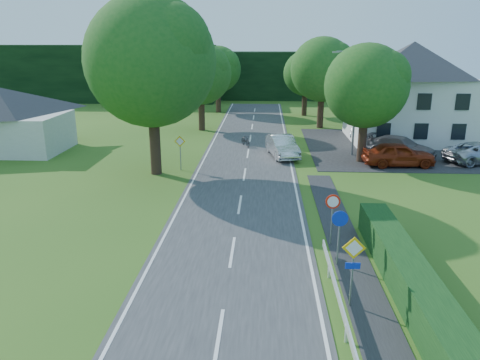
# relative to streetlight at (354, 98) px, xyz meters

# --- Properties ---
(road) EXTENTS (7.00, 80.00, 0.04)m
(road) POSITION_rel_streetlight_xyz_m (-8.06, -10.00, -4.44)
(road) COLOR #343436
(road) RESTS_ON ground
(parking_pad) EXTENTS (14.00, 16.00, 0.04)m
(parking_pad) POSITION_rel_streetlight_xyz_m (3.94, 3.00, -4.44)
(parking_pad) COLOR black
(parking_pad) RESTS_ON ground
(line_edge_left) EXTENTS (0.12, 80.00, 0.01)m
(line_edge_left) POSITION_rel_streetlight_xyz_m (-11.31, -10.00, -4.42)
(line_edge_left) COLOR white
(line_edge_left) RESTS_ON road
(line_edge_right) EXTENTS (0.12, 80.00, 0.01)m
(line_edge_right) POSITION_rel_streetlight_xyz_m (-4.81, -10.00, -4.42)
(line_edge_right) COLOR white
(line_edge_right) RESTS_ON road
(line_centre) EXTENTS (0.12, 80.00, 0.01)m
(line_centre) POSITION_rel_streetlight_xyz_m (-8.06, -10.00, -4.42)
(line_centre) COLOR white
(line_centre) RESTS_ON road
(tree_main) EXTENTS (9.40, 9.40, 11.64)m
(tree_main) POSITION_rel_streetlight_xyz_m (-14.06, -6.00, 1.36)
(tree_main) COLOR #1A5118
(tree_main) RESTS_ON ground
(tree_left_far) EXTENTS (7.00, 7.00, 8.58)m
(tree_left_far) POSITION_rel_streetlight_xyz_m (-13.06, 10.00, -0.17)
(tree_left_far) COLOR #1A5118
(tree_left_far) RESTS_ON ground
(tree_right_far) EXTENTS (7.40, 7.40, 9.09)m
(tree_right_far) POSITION_rel_streetlight_xyz_m (-1.06, 12.00, 0.08)
(tree_right_far) COLOR #1A5118
(tree_right_far) RESTS_ON ground
(tree_left_back) EXTENTS (6.60, 6.60, 8.07)m
(tree_left_back) POSITION_rel_streetlight_xyz_m (-12.56, 22.00, -0.43)
(tree_left_back) COLOR #1A5118
(tree_left_back) RESTS_ON ground
(tree_right_back) EXTENTS (6.20, 6.20, 7.56)m
(tree_right_back) POSITION_rel_streetlight_xyz_m (-2.06, 20.00, -0.68)
(tree_right_back) COLOR #1A5118
(tree_right_back) RESTS_ON ground
(tree_right_mid) EXTENTS (7.00, 7.00, 8.58)m
(tree_right_mid) POSITION_rel_streetlight_xyz_m (0.44, -2.00, -0.17)
(tree_right_mid) COLOR #1A5118
(tree_right_mid) RESTS_ON ground
(treeline_left) EXTENTS (44.00, 6.00, 8.00)m
(treeline_left) POSITION_rel_streetlight_xyz_m (-36.06, 32.00, -0.46)
(treeline_left) COLOR black
(treeline_left) RESTS_ON ground
(treeline_right) EXTENTS (30.00, 5.00, 7.00)m
(treeline_right) POSITION_rel_streetlight_xyz_m (-0.06, 36.00, -0.96)
(treeline_right) COLOR black
(treeline_right) RESTS_ON ground
(house_white) EXTENTS (10.60, 8.40, 8.60)m
(house_white) POSITION_rel_streetlight_xyz_m (5.94, 6.00, -0.06)
(house_white) COLOR white
(house_white) RESTS_ON ground
(streetlight) EXTENTS (2.03, 0.18, 8.00)m
(streetlight) POSITION_rel_streetlight_xyz_m (0.00, 0.00, 0.00)
(streetlight) COLOR gray
(streetlight) RESTS_ON ground
(sign_priority_right) EXTENTS (0.78, 0.09, 2.59)m
(sign_priority_right) POSITION_rel_streetlight_xyz_m (-3.76, -22.02, -2.67)
(sign_priority_right) COLOR gray
(sign_priority_right) RESTS_ON ground
(sign_roundabout) EXTENTS (0.64, 0.08, 2.37)m
(sign_roundabout) POSITION_rel_streetlight_xyz_m (-3.76, -19.02, -2.79)
(sign_roundabout) COLOR gray
(sign_roundabout) RESTS_ON ground
(sign_speed_limit) EXTENTS (0.64, 0.11, 2.37)m
(sign_speed_limit) POSITION_rel_streetlight_xyz_m (-3.76, -17.03, -2.70)
(sign_speed_limit) COLOR gray
(sign_speed_limit) RESTS_ON ground
(sign_priority_left) EXTENTS (0.78, 0.09, 2.44)m
(sign_priority_left) POSITION_rel_streetlight_xyz_m (-12.56, -5.02, -2.75)
(sign_priority_left) COLOR gray
(sign_priority_left) RESTS_ON ground
(moving_car) EXTENTS (2.70, 5.17, 1.62)m
(moving_car) POSITION_rel_streetlight_xyz_m (-5.36, -0.81, -3.61)
(moving_car) COLOR silver
(moving_car) RESTS_ON road
(motorcycle) EXTENTS (1.29, 1.96, 0.97)m
(motorcycle) POSITION_rel_streetlight_xyz_m (-8.36, 2.72, -3.94)
(motorcycle) COLOR black
(motorcycle) RESTS_ON road
(parked_car_red) EXTENTS (5.10, 2.24, 1.71)m
(parked_car_red) POSITION_rel_streetlight_xyz_m (2.84, -3.20, -3.57)
(parked_car_red) COLOR maroon
(parked_car_red) RESTS_ON parking_pad
(parked_car_silver_a) EXTENTS (4.84, 2.59, 1.52)m
(parked_car_silver_a) POSITION_rel_streetlight_xyz_m (3.25, 5.34, -3.67)
(parked_car_silver_a) COLOR #A2A1A6
(parked_car_silver_a) RESTS_ON parking_pad
(parked_car_grey) EXTENTS (5.66, 4.77, 1.55)m
(parked_car_grey) POSITION_rel_streetlight_xyz_m (3.72, -0.42, -3.65)
(parked_car_grey) COLOR #545459
(parked_car_grey) RESTS_ON parking_pad
(parasol) EXTENTS (3.00, 3.03, 2.20)m
(parasol) POSITION_rel_streetlight_xyz_m (2.62, 5.00, -3.32)
(parasol) COLOR red
(parasol) RESTS_ON parking_pad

